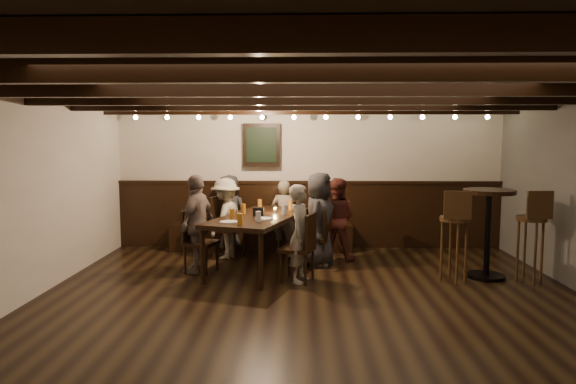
{
  "coord_description": "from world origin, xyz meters",
  "views": [
    {
      "loc": [
        -0.13,
        -5.22,
        1.86
      ],
      "look_at": [
        -0.3,
        1.3,
        1.18
      ],
      "focal_mm": 32.0,
      "sensor_mm": 36.0,
      "label": 1
    }
  ],
  "objects_px": {
    "chair_right_far": "(298,261)",
    "chair_right_near": "(317,248)",
    "person_bench_left": "(229,213)",
    "person_bench_centre": "(284,217)",
    "bar_stool_right": "(530,247)",
    "bar_stool_left": "(454,248)",
    "dining_table": "(260,220)",
    "chair_left_near": "(228,239)",
    "person_left_far": "(197,224)",
    "high_top_table": "(488,220)",
    "chair_left_far": "(200,253)",
    "person_right_near": "(319,219)",
    "person_left_near": "(226,218)",
    "person_right_far": "(301,233)",
    "person_bench_right": "(336,219)"
  },
  "relations": [
    {
      "from": "chair_right_far",
      "to": "chair_right_near",
      "type": "bearing_deg",
      "value": 0.06
    },
    {
      "from": "person_bench_left",
      "to": "person_bench_centre",
      "type": "relative_size",
      "value": 1.06
    },
    {
      "from": "person_bench_centre",
      "to": "bar_stool_right",
      "type": "xyz_separation_m",
      "value": [
        3.26,
        -1.56,
        -0.15
      ]
    },
    {
      "from": "bar_stool_left",
      "to": "dining_table",
      "type": "bearing_deg",
      "value": 173.97
    },
    {
      "from": "chair_right_far",
      "to": "bar_stool_right",
      "type": "xyz_separation_m",
      "value": [
        3.02,
        0.08,
        0.17
      ]
    },
    {
      "from": "chair_left_near",
      "to": "person_bench_centre",
      "type": "xyz_separation_m",
      "value": [
        0.87,
        0.36,
        0.3
      ]
    },
    {
      "from": "chair_right_far",
      "to": "person_bench_centre",
      "type": "distance_m",
      "value": 1.69
    },
    {
      "from": "person_left_far",
      "to": "high_top_table",
      "type": "bearing_deg",
      "value": 104.37
    },
    {
      "from": "chair_left_far",
      "to": "chair_right_near",
      "type": "xyz_separation_m",
      "value": [
        1.64,
        0.44,
        -0.01
      ]
    },
    {
      "from": "chair_left_far",
      "to": "person_right_near",
      "type": "distance_m",
      "value": 1.77
    },
    {
      "from": "chair_right_far",
      "to": "person_left_near",
      "type": "distance_m",
      "value": 1.76
    },
    {
      "from": "person_bench_centre",
      "to": "bar_stool_right",
      "type": "relative_size",
      "value": 0.99
    },
    {
      "from": "chair_right_far",
      "to": "person_bench_centre",
      "type": "bearing_deg",
      "value": 25.61
    },
    {
      "from": "person_bench_left",
      "to": "bar_stool_left",
      "type": "distance_m",
      "value": 3.61
    },
    {
      "from": "chair_right_near",
      "to": "bar_stool_left",
      "type": "relative_size",
      "value": 0.71
    },
    {
      "from": "chair_right_near",
      "to": "person_left_far",
      "type": "relative_size",
      "value": 0.62
    },
    {
      "from": "person_right_near",
      "to": "person_right_far",
      "type": "height_order",
      "value": "person_right_near"
    },
    {
      "from": "chair_right_near",
      "to": "chair_right_far",
      "type": "height_order",
      "value": "chair_right_far"
    },
    {
      "from": "bar_stool_right",
      "to": "high_top_table",
      "type": "bearing_deg",
      "value": 156.73
    },
    {
      "from": "chair_right_near",
      "to": "bar_stool_right",
      "type": "bearing_deg",
      "value": -88.56
    },
    {
      "from": "high_top_table",
      "to": "bar_stool_right",
      "type": "height_order",
      "value": "bar_stool_right"
    },
    {
      "from": "chair_right_near",
      "to": "bar_stool_right",
      "type": "distance_m",
      "value": 2.87
    },
    {
      "from": "person_bench_left",
      "to": "bar_stool_right",
      "type": "xyz_separation_m",
      "value": [
        4.17,
        -1.68,
        -0.19
      ]
    },
    {
      "from": "chair_right_far",
      "to": "bar_stool_left",
      "type": "xyz_separation_m",
      "value": [
        2.02,
        0.03,
        0.17
      ]
    },
    {
      "from": "chair_right_near",
      "to": "person_left_near",
      "type": "bearing_deg",
      "value": 90.0
    },
    {
      "from": "chair_right_far",
      "to": "person_left_far",
      "type": "relative_size",
      "value": 0.66
    },
    {
      "from": "bar_stool_right",
      "to": "person_bench_centre",
      "type": "bearing_deg",
      "value": 148.54
    },
    {
      "from": "person_bench_left",
      "to": "bar_stool_left",
      "type": "relative_size",
      "value": 1.05
    },
    {
      "from": "person_right_near",
      "to": "bar_stool_left",
      "type": "relative_size",
      "value": 1.14
    },
    {
      "from": "bar_stool_left",
      "to": "person_right_far",
      "type": "bearing_deg",
      "value": -171.47
    },
    {
      "from": "dining_table",
      "to": "chair_right_far",
      "type": "xyz_separation_m",
      "value": [
        0.55,
        -0.64,
        -0.43
      ]
    },
    {
      "from": "chair_right_near",
      "to": "person_bench_left",
      "type": "height_order",
      "value": "person_bench_left"
    },
    {
      "from": "person_left_far",
      "to": "bar_stool_left",
      "type": "xyz_separation_m",
      "value": [
        3.42,
        -0.4,
        -0.24
      ]
    },
    {
      "from": "person_bench_centre",
      "to": "person_left_far",
      "type": "relative_size",
      "value": 0.87
    },
    {
      "from": "person_right_near",
      "to": "person_bench_left",
      "type": "bearing_deg",
      "value": 74.74
    },
    {
      "from": "person_left_near",
      "to": "high_top_table",
      "type": "bearing_deg",
      "value": 91.11
    },
    {
      "from": "chair_left_far",
      "to": "person_bench_right",
      "type": "xyz_separation_m",
      "value": [
        1.94,
        0.81,
        0.36
      ]
    },
    {
      "from": "chair_left_near",
      "to": "person_right_far",
      "type": "height_order",
      "value": "person_right_far"
    },
    {
      "from": "person_bench_left",
      "to": "person_left_near",
      "type": "height_order",
      "value": "person_bench_left"
    },
    {
      "from": "dining_table",
      "to": "person_right_near",
      "type": "distance_m",
      "value": 0.87
    },
    {
      "from": "person_bench_left",
      "to": "high_top_table",
      "type": "height_order",
      "value": "person_bench_left"
    },
    {
      "from": "dining_table",
      "to": "chair_left_near",
      "type": "bearing_deg",
      "value": 148.01
    },
    {
      "from": "chair_right_near",
      "to": "person_left_far",
      "type": "height_order",
      "value": "person_left_far"
    },
    {
      "from": "person_bench_left",
      "to": "person_left_far",
      "type": "xyz_separation_m",
      "value": [
        -0.26,
        -1.33,
        0.05
      ]
    },
    {
      "from": "chair_left_near",
      "to": "person_left_far",
      "type": "xyz_separation_m",
      "value": [
        -0.29,
        -0.85,
        0.39
      ]
    },
    {
      "from": "person_bench_right",
      "to": "person_left_far",
      "type": "xyz_separation_m",
      "value": [
        -1.98,
        -0.8,
        0.05
      ]
    },
    {
      "from": "chair_right_near",
      "to": "person_right_far",
      "type": "height_order",
      "value": "person_right_far"
    },
    {
      "from": "chair_left_far",
      "to": "person_left_near",
      "type": "xyz_separation_m",
      "value": [
        0.24,
        0.87,
        0.36
      ]
    },
    {
      "from": "chair_left_far",
      "to": "person_right_far",
      "type": "height_order",
      "value": "person_right_far"
    },
    {
      "from": "high_top_table",
      "to": "bar_stool_right",
      "type": "bearing_deg",
      "value": -17.38
    }
  ]
}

